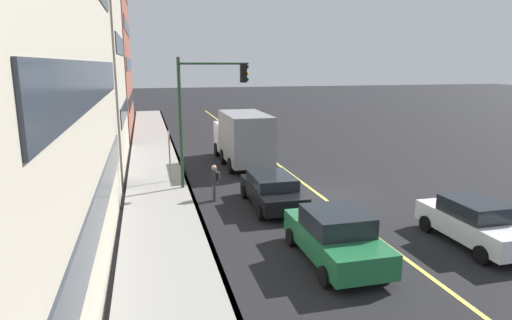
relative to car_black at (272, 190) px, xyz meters
The scene contains 12 objects.
ground 2.95m from the car_black, 68.21° to the right, with size 200.00×200.00×0.00m, color black.
sidewalk_slab 4.88m from the car_black, 77.32° to the left, with size 80.00×3.10×0.15m, color gray.
curb_edge 3.48m from the car_black, 71.90° to the left, with size 80.00×0.16×0.15m, color slate.
lane_stripe_center 2.95m from the car_black, 68.21° to the right, with size 80.00×0.16×0.01m, color #D8CC4C.
building_glass_right 31.10m from the car_black, 25.66° to the left, with size 17.93×13.38×15.58m.
car_black is the anchor object (origin of this frame).
car_white 7.93m from the car_black, 135.52° to the right, with size 4.25×1.88×1.57m.
car_green 5.73m from the car_black, behind, with size 4.47×2.10×1.66m.
truck_gray 8.37m from the car_black, ahead, with size 7.22×2.56×3.25m.
pedestrian_with_backpack 2.69m from the car_black, 58.55° to the left, with size 0.44×0.44×1.67m.
traffic_light_mast 5.52m from the car_black, 34.41° to the left, with size 0.28×3.45×6.42m.
street_sign_post 6.44m from the car_black, 39.72° to the left, with size 0.60×0.08×2.82m.
Camera 1 is at (-18.64, 7.83, 6.08)m, focal length 30.74 mm.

